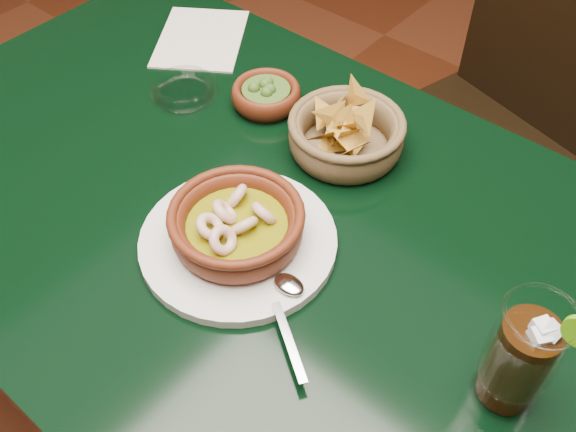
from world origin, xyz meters
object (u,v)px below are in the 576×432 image
Objects in this scene: cola_drink at (521,357)px; chip_basket at (346,134)px; shrimp_plate at (237,229)px; dining_table at (229,234)px; dining_chair at (489,123)px.

chip_basket is at bearing 150.71° from cola_drink.
shrimp_plate is 0.39m from cola_drink.
dining_table is 0.24m from chip_basket.
dining_table is 6.55× the size of cola_drink.
dining_chair reaches higher than dining_table.
dining_chair is at bearing 86.98° from shrimp_plate.
cola_drink is (0.34, -0.74, 0.33)m from dining_chair.
dining_chair is 4.98× the size of cola_drink.
cola_drink is at bearing -29.29° from chip_basket.
shrimp_plate is at bearing -89.10° from chip_basket.
chip_basket is at bearing 66.10° from dining_table.
chip_basket is (-0.04, -0.52, 0.28)m from dining_chair.
shrimp_plate is 1.90× the size of cola_drink.
dining_chair is 4.26× the size of chip_basket.
dining_chair is (0.13, 0.71, -0.15)m from dining_table.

